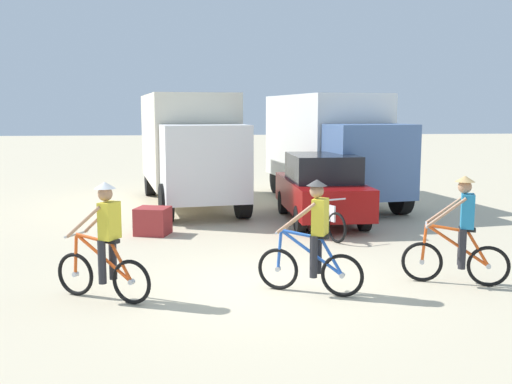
# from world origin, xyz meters

# --- Properties ---
(ground_plane) EXTENTS (120.00, 120.00, 0.00)m
(ground_plane) POSITION_xyz_m (0.00, 0.00, 0.00)
(ground_plane) COLOR beige
(box_truck_cream_rv) EXTENTS (3.29, 7.01, 3.35)m
(box_truck_cream_rv) POSITION_xyz_m (-1.38, 8.78, 1.87)
(box_truck_cream_rv) COLOR beige
(box_truck_cream_rv) RESTS_ON ground
(box_truck_white_box) EXTENTS (3.32, 7.02, 3.35)m
(box_truck_white_box) POSITION_xyz_m (3.03, 8.91, 1.87)
(box_truck_white_box) COLOR white
(box_truck_white_box) RESTS_ON ground
(sedan_parked) EXTENTS (1.78, 4.20, 1.76)m
(sedan_parked) POSITION_xyz_m (2.00, 5.50, 0.88)
(sedan_parked) COLOR maroon
(sedan_parked) RESTS_ON ground
(cyclist_orange_shirt) EXTENTS (1.53, 0.93, 1.82)m
(cyclist_orange_shirt) POSITION_xyz_m (-2.64, -0.45, 0.85)
(cyclist_orange_shirt) COLOR black
(cyclist_orange_shirt) RESTS_ON ground
(cyclist_cowboy_hat) EXTENTS (1.56, 0.88, 1.82)m
(cyclist_cowboy_hat) POSITION_xyz_m (0.55, -0.47, 0.85)
(cyclist_cowboy_hat) COLOR black
(cyclist_cowboy_hat) RESTS_ON ground
(cyclist_near_camera) EXTENTS (1.63, 0.78, 1.82)m
(cyclist_near_camera) POSITION_xyz_m (3.06, -0.23, 0.85)
(cyclist_near_camera) COLOR black
(cyclist_near_camera) RESTS_ON ground
(bicycle_spare) EXTENTS (0.76, 1.63, 0.97)m
(bicycle_spare) POSITION_xyz_m (1.61, 3.52, 0.40)
(bicycle_spare) COLOR black
(bicycle_spare) RESTS_ON ground
(supply_crate) EXTENTS (0.89, 0.85, 0.64)m
(supply_crate) POSITION_xyz_m (-2.23, 4.36, 0.32)
(supply_crate) COLOR #9E2D2D
(supply_crate) RESTS_ON ground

